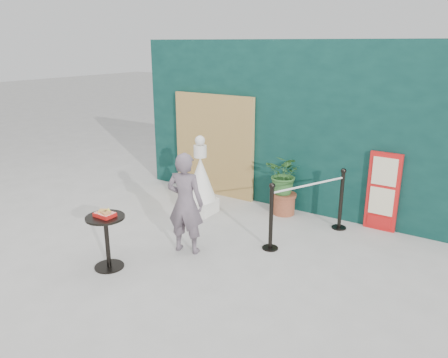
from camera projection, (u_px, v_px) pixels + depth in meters
ground at (175, 272)px, 5.85m from camera, size 60.00×60.00×0.00m
back_wall at (283, 126)px, 7.91m from camera, size 6.00×0.30×3.00m
bamboo_fence at (214, 145)px, 8.63m from camera, size 1.80×0.08×2.00m
woman at (185, 203)px, 6.24m from camera, size 0.62×0.49×1.50m
menu_board at (383, 192)px, 7.00m from camera, size 0.50×0.07×1.30m
statue at (201, 182)px, 7.72m from camera, size 0.55×0.55×1.42m
cafe_table at (107, 234)px, 5.84m from camera, size 0.52×0.52×0.75m
food_basket at (105, 214)px, 5.75m from camera, size 0.26×0.19×0.11m
planter at (285, 180)px, 7.67m from camera, size 0.65×0.56×1.10m
stanchion_barrier at (308, 209)px, 6.74m from camera, size 0.84×1.54×1.03m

